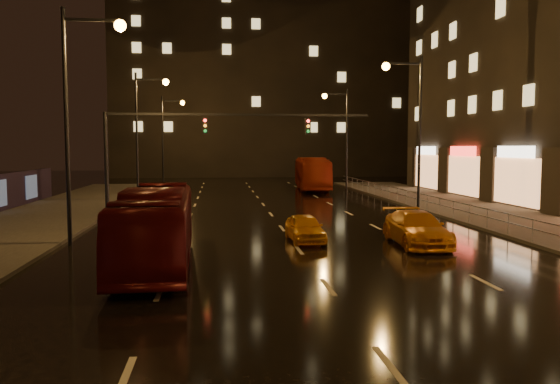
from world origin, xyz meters
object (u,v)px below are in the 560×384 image
Objects in this scene: bus_curb at (312,174)px; taxi_far at (417,228)px; bus_red at (156,226)px; taxi_near at (305,228)px.

bus_curb is 2.31× the size of taxi_far.
bus_red is 11.11m from taxi_far.
bus_red is 35.72m from bus_curb.
bus_curb is (11.50, 33.82, 0.21)m from bus_red.
bus_red is at bearing -163.08° from taxi_far.
bus_curb reaches higher than taxi_far.
bus_curb is 31.03m from taxi_far.
bus_red is 0.87× the size of bus_curb.
taxi_far is at bearing 12.76° from bus_red.
bus_red is at bearing -147.44° from taxi_near.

